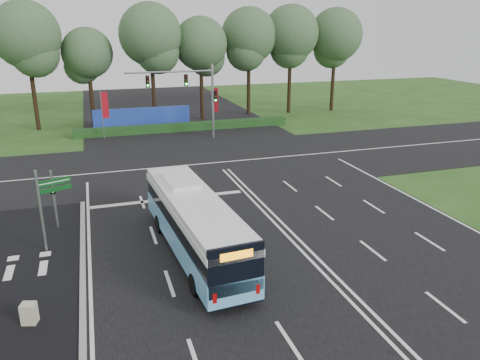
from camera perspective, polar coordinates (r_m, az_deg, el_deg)
ground at (r=26.40m, az=3.86°, el=-4.95°), size 120.00×120.00×0.00m
road_main at (r=26.39m, az=3.86°, el=-4.91°), size 20.00×120.00×0.04m
road_cross at (r=37.14m, az=-2.92°, el=2.10°), size 120.00×14.00×0.05m
bike_path at (r=22.36m, az=-24.86°, el=-11.24°), size 5.00×18.00×0.06m
kerb_strip at (r=22.11m, az=-18.61°, el=-10.69°), size 0.25×18.00×0.12m
city_bus at (r=22.12m, az=-5.57°, el=-5.34°), size 3.04×11.02×3.13m
pedestrian_signal at (r=26.53m, az=-21.74°, el=-2.02°), size 0.30×0.41×3.26m
street_sign at (r=23.87m, az=-22.45°, el=-2.27°), size 1.51×0.65×4.13m
utility_cabinet at (r=19.32m, az=-24.30°, el=-14.67°), size 0.61×0.55×0.86m
banner_flag_left at (r=46.13m, az=-16.21°, el=8.41°), size 0.67×0.17×4.61m
banner_flag_mid at (r=47.86m, az=-3.15°, el=9.41°), size 0.62×0.32×4.55m
traffic_light_gantry at (r=44.35m, az=-5.65°, el=10.84°), size 8.41×0.28×7.00m
hedge at (r=48.89m, az=-6.74°, el=6.44°), size 22.00×1.20×0.80m
blue_hoarding at (r=50.61m, az=-11.81°, el=7.39°), size 10.00×0.30×2.20m
eucalyptus_row at (r=54.15m, az=-6.47°, el=16.76°), size 47.16×8.21×12.82m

